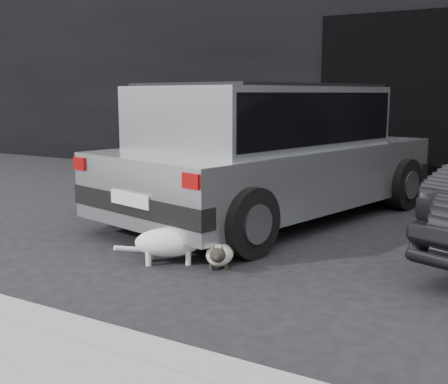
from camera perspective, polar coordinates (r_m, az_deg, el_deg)
The scene contains 5 objects.
ground at distance 5.46m, azimuth 4.31°, elevation -4.99°, with size 80.00×80.00×0.00m, color black.
curb at distance 2.85m, azimuth -1.16°, elevation -18.30°, with size 18.00×0.25×0.12m, color gray.
silver_hatchback at distance 6.35m, azimuth 4.55°, elevation 4.69°, with size 2.74×4.40×1.51m.
cat_siamese at distance 4.64m, azimuth -0.46°, elevation -6.30°, with size 0.42×0.61×0.24m.
cat_white at distance 4.74m, azimuth -5.20°, elevation -4.97°, with size 0.69×0.58×0.39m.
Camera 1 is at (2.32, -4.73, 1.41)m, focal length 45.00 mm.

